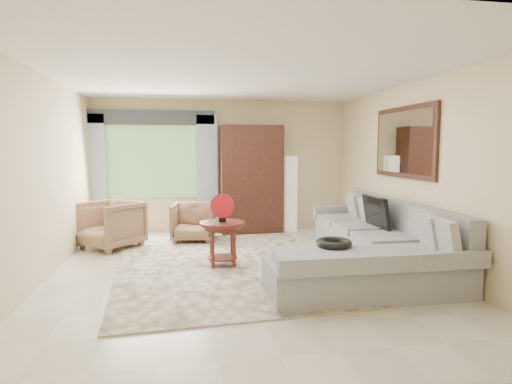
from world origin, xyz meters
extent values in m
plane|color=silver|center=(0.00, 0.00, 0.00)|extent=(6.00, 6.00, 0.00)
cube|color=beige|center=(-0.16, 0.35, 0.01)|extent=(3.28, 4.21, 0.02)
cube|color=#A6A8AE|center=(2.00, 0.50, 0.20)|extent=(0.90, 2.40, 0.40)
cube|color=#A6A8AE|center=(1.30, -1.10, 0.20)|extent=(2.30, 0.80, 0.40)
cube|color=#A6A8AE|center=(2.35, 0.10, 0.65)|extent=(0.20, 3.20, 0.50)
cube|color=#A6A8AE|center=(2.00, 1.78, 0.51)|extent=(0.90, 0.16, 0.22)
cube|color=#A6A8AE|center=(1.30, -1.55, 0.49)|extent=(2.30, 0.10, 0.18)
cube|color=black|center=(2.05, 0.33, 0.72)|extent=(0.14, 0.74, 0.48)
torus|color=black|center=(1.00, -0.79, 0.55)|extent=(0.43, 0.43, 0.09)
cylinder|color=#431712|center=(-0.23, 0.35, 0.61)|extent=(0.64, 0.64, 0.04)
cylinder|color=#431712|center=(-0.23, 0.35, 0.29)|extent=(0.42, 0.42, 0.57)
cylinder|color=red|center=(-0.23, 0.35, 0.87)|extent=(0.33, 0.14, 0.34)
imported|color=#936450|center=(-1.97, 1.76, 0.40)|extent=(1.21, 1.21, 0.79)
imported|color=olive|center=(-0.59, 2.08, 0.34)|extent=(0.84, 0.86, 0.69)
imported|color=#999999|center=(-1.96, 2.62, 0.25)|extent=(0.47, 0.41, 0.51)
cube|color=black|center=(0.55, 2.72, 1.05)|extent=(1.20, 0.55, 2.10)
cube|color=silver|center=(1.35, 2.78, 0.75)|extent=(0.24, 0.24, 1.50)
cube|color=#669E59|center=(-1.35, 2.97, 1.40)|extent=(1.80, 0.04, 1.40)
cube|color=#9EB7CC|center=(-2.40, 2.88, 1.15)|extent=(0.40, 0.08, 2.30)
cube|color=#9EB7CC|center=(-0.30, 2.88, 1.15)|extent=(0.40, 0.08, 2.30)
cube|color=#1E232D|center=(-1.35, 2.90, 2.25)|extent=(2.40, 0.12, 0.26)
cube|color=black|center=(2.47, 0.35, 1.75)|extent=(0.04, 1.70, 1.05)
cube|color=white|center=(2.45, 0.35, 1.75)|extent=(0.02, 1.54, 0.90)
camera|label=1|loc=(-0.73, -5.55, 1.68)|focal=30.00mm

